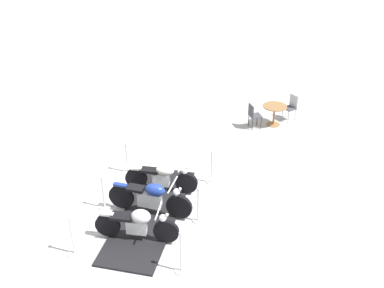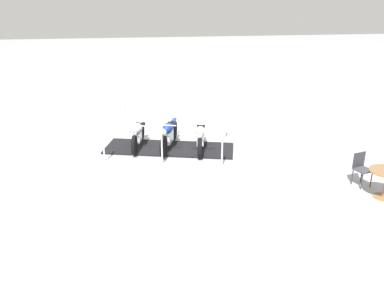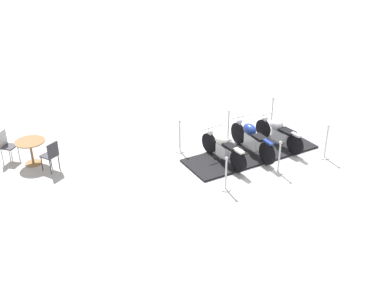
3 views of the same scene
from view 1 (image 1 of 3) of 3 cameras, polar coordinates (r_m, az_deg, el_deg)
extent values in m
plane|color=#B2B2B7|center=(12.33, -5.21, -8.71)|extent=(80.00, 80.00, 0.00)
cube|color=black|center=(12.31, -5.22, -8.60)|extent=(4.56, 2.55, 0.06)
cylinder|color=black|center=(11.17, -3.25, -10.85)|extent=(0.23, 0.64, 0.63)
cylinder|color=black|center=(11.51, -10.50, -9.97)|extent=(0.23, 0.64, 0.63)
cube|color=silver|center=(11.29, -6.95, -10.27)|extent=(0.28, 0.52, 0.36)
ellipsoid|color=#B7BAC1|center=(11.06, -6.43, -9.02)|extent=(0.44, 0.55, 0.35)
cube|color=black|center=(11.21, -8.82, -8.95)|extent=(0.42, 0.58, 0.08)
cube|color=#B7BAC1|center=(11.30, -10.66, -8.61)|extent=(0.19, 0.36, 0.06)
cylinder|color=silver|center=(11.01, -3.73, -9.74)|extent=(0.13, 0.32, 0.53)
cylinder|color=silver|center=(10.83, -4.23, -8.34)|extent=(0.69, 0.17, 0.04)
sphere|color=silver|center=(10.93, -3.67, -9.23)|extent=(0.18, 0.18, 0.18)
cylinder|color=black|center=(11.86, -1.62, -7.84)|extent=(0.32, 0.69, 0.70)
cylinder|color=black|center=(12.36, -8.82, -6.53)|extent=(0.32, 0.69, 0.70)
cube|color=silver|center=(12.06, -5.31, -6.99)|extent=(0.37, 0.66, 0.42)
ellipsoid|color=navy|center=(11.80, -4.66, -5.76)|extent=(0.49, 0.62, 0.33)
cube|color=black|center=(12.01, -7.09, -5.52)|extent=(0.43, 0.52, 0.08)
cube|color=navy|center=(12.14, -8.96, -5.09)|extent=(0.24, 0.40, 0.06)
cylinder|color=silver|center=(11.71, -2.03, -6.62)|extent=(0.16, 0.31, 0.59)
cylinder|color=silver|center=(11.53, -2.45, -5.12)|extent=(0.74, 0.28, 0.04)
sphere|color=silver|center=(11.61, -1.96, -6.01)|extent=(0.18, 0.18, 0.18)
cylinder|color=black|center=(12.81, -0.69, -4.90)|extent=(0.25, 0.64, 0.63)
cylinder|color=black|center=(13.10, -6.99, -4.28)|extent=(0.25, 0.64, 0.63)
cube|color=silver|center=(12.91, -3.88, -4.43)|extent=(0.32, 0.50, 0.37)
ellipsoid|color=silver|center=(12.72, -3.41, -3.30)|extent=(0.40, 0.57, 0.30)
cube|color=black|center=(12.84, -5.42, -3.28)|extent=(0.37, 0.56, 0.08)
cube|color=silver|center=(12.92, -7.08, -3.01)|extent=(0.22, 0.37, 0.06)
cylinder|color=silver|center=(12.67, -1.03, -3.87)|extent=(0.13, 0.30, 0.54)
cylinder|color=silver|center=(12.51, -1.39, -2.58)|extent=(0.79, 0.20, 0.04)
sphere|color=silver|center=(12.60, -0.93, -3.40)|extent=(0.18, 0.18, 0.18)
cylinder|color=silver|center=(12.05, 0.78, -9.54)|extent=(0.31, 0.31, 0.03)
cylinder|color=silver|center=(11.75, 0.80, -7.68)|extent=(0.05, 0.05, 0.95)
sphere|color=silver|center=(11.45, 0.81, -5.63)|extent=(0.09, 0.09, 0.09)
cylinder|color=silver|center=(11.47, -14.44, -13.06)|extent=(0.33, 0.33, 0.03)
cylinder|color=silver|center=(11.14, -14.77, -11.09)|extent=(0.05, 0.05, 1.00)
sphere|color=silver|center=(10.80, -15.13, -8.90)|extent=(0.09, 0.09, 0.09)
cylinder|color=silver|center=(13.50, 2.43, -4.77)|extent=(0.29, 0.29, 0.03)
cylinder|color=silver|center=(13.23, 2.47, -2.96)|extent=(0.05, 0.05, 0.98)
sphere|color=silver|center=(12.96, 2.52, -0.99)|extent=(0.09, 0.09, 0.09)
cylinder|color=silver|center=(12.73, -10.87, -7.75)|extent=(0.33, 0.33, 0.03)
cylinder|color=silver|center=(12.45, -11.07, -6.01)|extent=(0.05, 0.05, 0.92)
sphere|color=silver|center=(12.18, -11.29, -4.11)|extent=(0.09, 0.09, 0.09)
cylinder|color=silver|center=(14.11, -8.03, -3.41)|extent=(0.31, 0.31, 0.03)
cylinder|color=silver|center=(13.87, -8.16, -1.79)|extent=(0.05, 0.05, 0.90)
sphere|color=silver|center=(13.63, -8.31, -0.03)|extent=(0.09, 0.09, 0.09)
cylinder|color=silver|center=(10.71, -1.37, -15.56)|extent=(0.30, 0.30, 0.03)
cylinder|color=silver|center=(10.34, -1.41, -13.46)|extent=(0.05, 0.05, 1.04)
sphere|color=silver|center=(9.97, -1.45, -11.10)|extent=(0.09, 0.09, 0.09)
cylinder|color=olive|center=(17.03, 10.12, 2.44)|extent=(0.48, 0.48, 0.02)
cylinder|color=olive|center=(16.88, 10.22, 3.54)|extent=(0.07, 0.07, 0.70)
cylinder|color=olive|center=(16.72, 10.33, 4.67)|extent=(0.88, 0.88, 0.03)
cylinder|color=#2D2D33|center=(16.83, 8.16, 3.09)|extent=(0.03, 0.03, 0.45)
cylinder|color=#2D2D33|center=(16.56, 8.65, 2.59)|extent=(0.03, 0.03, 0.45)
cylinder|color=#2D2D33|center=(16.70, 7.10, 2.94)|extent=(0.03, 0.03, 0.45)
cylinder|color=#2D2D33|center=(16.42, 7.58, 2.44)|extent=(0.03, 0.03, 0.45)
cube|color=#3F3F47|center=(16.52, 7.93, 3.53)|extent=(0.49, 0.49, 0.04)
cube|color=#2D2D33|center=(16.35, 7.39, 4.18)|extent=(0.39, 0.13, 0.42)
cylinder|color=#B7B7BC|center=(17.20, 12.00, 3.33)|extent=(0.03, 0.03, 0.46)
cylinder|color=#B7B7BC|center=(17.42, 11.23, 3.75)|extent=(0.03, 0.03, 0.46)
cylinder|color=#B7B7BC|center=(17.43, 12.80, 3.58)|extent=(0.03, 0.03, 0.46)
cylinder|color=#B7B7BC|center=(17.64, 12.04, 3.99)|extent=(0.03, 0.03, 0.46)
cube|color=#3F3F47|center=(17.32, 12.10, 4.41)|extent=(0.55, 0.55, 0.04)
cube|color=#B7B7BC|center=(17.34, 12.63, 5.30)|extent=(0.36, 0.23, 0.47)
camera|label=2|loc=(14.94, 51.59, 7.99)|focal=37.35mm
camera|label=3|loc=(21.57, -27.26, 23.83)|focal=42.13mm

